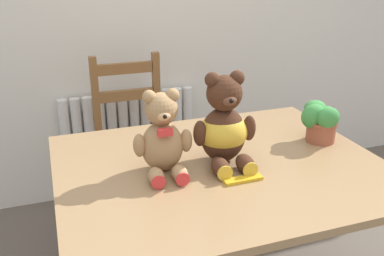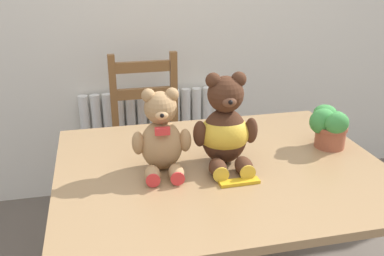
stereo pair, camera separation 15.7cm
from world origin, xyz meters
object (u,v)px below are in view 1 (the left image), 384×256
Objects in this scene: teddy_bear_right at (224,127)px; teddy_bear_left at (163,138)px; potted_plant at (320,120)px; wooden_chair_behind at (134,149)px; chocolate_bar at (243,179)px.

teddy_bear_left is at bearing 4.22° from teddy_bear_right.
potted_plant is (0.46, 0.05, -0.05)m from teddy_bear_right.
wooden_chair_behind is 0.92m from teddy_bear_right.
potted_plant is 1.18× the size of chocolate_bar.
chocolate_bar is at bearing 95.04° from teddy_bear_right.
wooden_chair_behind is 3.09× the size of teddy_bear_left.
teddy_bear_right is at bearing -174.75° from teddy_bear_left.
wooden_chair_behind is 1.03m from chocolate_bar.
teddy_bear_left reaches higher than chocolate_bar.
potted_plant is at bearing 25.17° from chocolate_bar.
wooden_chair_behind reaches higher than potted_plant.
chocolate_bar is (-0.46, -0.21, -0.09)m from potted_plant.
teddy_bear_left is at bearing 86.64° from wooden_chair_behind.
wooden_chair_behind is at bearing -88.76° from teddy_bear_left.
wooden_chair_behind is at bearing -72.88° from teddy_bear_right.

